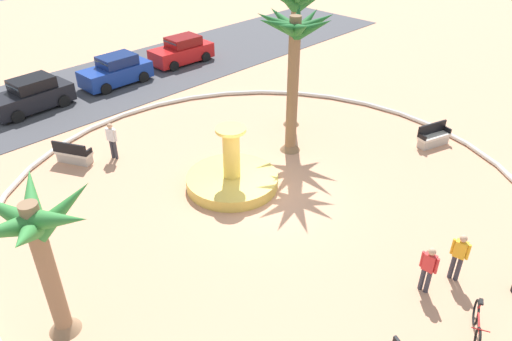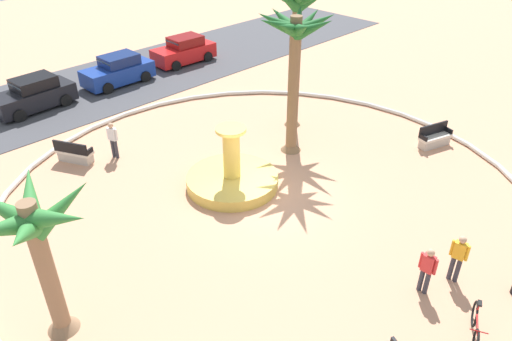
{
  "view_description": "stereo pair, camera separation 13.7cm",
  "coord_description": "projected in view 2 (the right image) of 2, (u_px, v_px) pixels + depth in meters",
  "views": [
    {
      "loc": [
        -11.13,
        -10.31,
        10.56
      ],
      "look_at": [
        -0.13,
        0.43,
        1.0
      ],
      "focal_mm": 34.03,
      "sensor_mm": 36.0,
      "label": 1
    },
    {
      "loc": [
        -11.03,
        -10.4,
        10.56
      ],
      "look_at": [
        -0.13,
        0.43,
        1.0
      ],
      "focal_mm": 34.03,
      "sensor_mm": 36.0,
      "label": 2
    }
  ],
  "objects": [
    {
      "name": "bicycle_red_frame",
      "position": [
        475.0,
        327.0,
        12.68
      ],
      "size": [
        1.59,
        0.78,
        0.94
      ],
      "color": "black",
      "rests_on": "ground"
    },
    {
      "name": "ground_plane",
      "position": [
        266.0,
        196.0,
        18.45
      ],
      "size": [
        80.0,
        80.0,
        0.0
      ],
      "primitive_type": "plane",
      "color": "tan"
    },
    {
      "name": "person_cyclist_helmet",
      "position": [
        458.0,
        256.0,
        14.19
      ],
      "size": [
        0.25,
        0.53,
        1.66
      ],
      "color": "#33333D",
      "rests_on": "ground"
    },
    {
      "name": "fountain",
      "position": [
        232.0,
        178.0,
        18.86
      ],
      "size": [
        3.58,
        3.58,
        2.52
      ],
      "color": "gold",
      "rests_on": "ground"
    },
    {
      "name": "bench_west",
      "position": [
        75.0,
        154.0,
        20.43
      ],
      "size": [
        1.17,
        1.65,
        1.0
      ],
      "color": "beige",
      "rests_on": "ground"
    },
    {
      "name": "parked_car_third",
      "position": [
        184.0,
        51.0,
        30.75
      ],
      "size": [
        4.06,
        2.03,
        1.67
      ],
      "color": "red",
      "rests_on": "ground"
    },
    {
      "name": "street_asphalt",
      "position": [
        80.0,
        92.0,
        27.05
      ],
      "size": [
        48.0,
        8.0,
        0.03
      ],
      "primitive_type": "cube",
      "color": "#424247",
      "rests_on": "ground"
    },
    {
      "name": "parked_car_leftmost",
      "position": [
        34.0,
        95.0,
        24.73
      ],
      "size": [
        4.1,
        2.11,
        1.67
      ],
      "color": "black",
      "rests_on": "ground"
    },
    {
      "name": "palm_tree_mid_plaza",
      "position": [
        295.0,
        46.0,
        19.02
      ],
      "size": [
        3.2,
        3.21,
        6.11
      ],
      "color": "brown",
      "rests_on": "ground"
    },
    {
      "name": "person_cyclist_photo",
      "position": [
        113.0,
        138.0,
        20.43
      ],
      "size": [
        0.31,
        0.5,
        1.64
      ],
      "color": "#33333D",
      "rests_on": "ground"
    },
    {
      "name": "palm_tree_by_curb",
      "position": [
        297.0,
        13.0,
        20.75
      ],
      "size": [
        3.6,
        3.63,
        6.79
      ],
      "color": "brown",
      "rests_on": "ground"
    },
    {
      "name": "palm_tree_near_fountain",
      "position": [
        35.0,
        237.0,
        11.39
      ],
      "size": [
        3.29,
        3.28,
        4.44
      ],
      "color": "#8E6B4C",
      "rests_on": "ground"
    },
    {
      "name": "parked_car_second",
      "position": [
        118.0,
        71.0,
        27.69
      ],
      "size": [
        4.02,
        1.95,
        1.67
      ],
      "color": "navy",
      "rests_on": "ground"
    },
    {
      "name": "plaza_curb",
      "position": [
        266.0,
        194.0,
        18.39
      ],
      "size": [
        19.98,
        19.98,
        0.2
      ],
      "primitive_type": "torus",
      "color": "silver",
      "rests_on": "ground"
    },
    {
      "name": "person_pedestrian_stroll",
      "position": [
        427.0,
        269.0,
        13.81
      ],
      "size": [
        0.22,
        0.53,
        1.59
      ],
      "color": "#33333D",
      "rests_on": "ground"
    },
    {
      "name": "bench_north",
      "position": [
        434.0,
        139.0,
        21.61
      ],
      "size": [
        1.68,
        0.97,
        1.0
      ],
      "color": "beige",
      "rests_on": "ground"
    }
  ]
}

